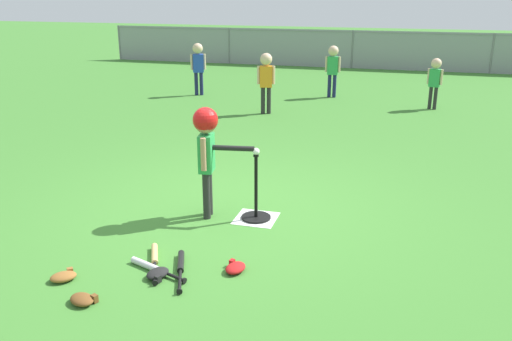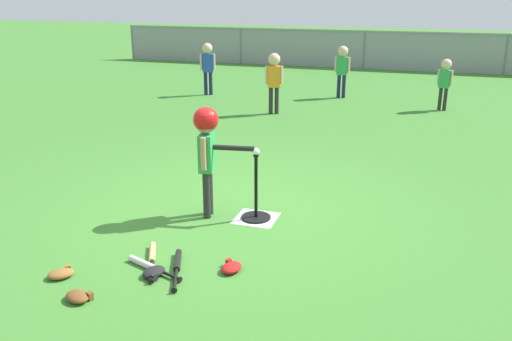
{
  "view_description": "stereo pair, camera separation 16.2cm",
  "coord_description": "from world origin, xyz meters",
  "px_view_note": "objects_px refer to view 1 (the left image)",
  "views": [
    {
      "loc": [
        1.78,
        -5.37,
        2.38
      ],
      "look_at": [
        0.31,
        -0.17,
        0.55
      ],
      "focal_mm": 38.02,
      "sensor_mm": 36.0,
      "label": 1
    },
    {
      "loc": [
        1.94,
        -5.32,
        2.38
      ],
      "look_at": [
        0.31,
        -0.17,
        0.55
      ],
      "focal_mm": 38.02,
      "sensor_mm": 36.0,
      "label": 2
    }
  ],
  "objects_px": {
    "fielder_deep_center": "(198,62)",
    "spare_bat_silver": "(150,267)",
    "fielder_near_left": "(435,77)",
    "glove_near_bats": "(64,276)",
    "spare_bat_wood": "(155,258)",
    "glove_tossed_aside": "(235,268)",
    "glove_by_plate": "(83,299)",
    "baseball_on_tee": "(256,151)",
    "batter_child": "(207,140)",
    "fielder_deep_right": "(333,64)",
    "batting_tee": "(256,208)",
    "spare_bat_black": "(181,265)",
    "fielder_near_right": "(266,75)",
    "glove_outfield_drop": "(158,274)"
  },
  "relations": [
    {
      "from": "fielder_near_left",
      "to": "spare_bat_silver",
      "type": "xyz_separation_m",
      "value": [
        -2.55,
        -7.7,
        -0.64
      ]
    },
    {
      "from": "fielder_near_left",
      "to": "glove_near_bats",
      "type": "distance_m",
      "value": 8.7
    },
    {
      "from": "batting_tee",
      "to": "spare_bat_black",
      "type": "height_order",
      "value": "batting_tee"
    },
    {
      "from": "batter_child",
      "to": "spare_bat_black",
      "type": "bearing_deg",
      "value": -81.71
    },
    {
      "from": "batter_child",
      "to": "spare_bat_silver",
      "type": "height_order",
      "value": "batter_child"
    },
    {
      "from": "fielder_near_left",
      "to": "fielder_near_right",
      "type": "bearing_deg",
      "value": -157.36
    },
    {
      "from": "fielder_near_left",
      "to": "spare_bat_silver",
      "type": "bearing_deg",
      "value": -108.35
    },
    {
      "from": "fielder_deep_center",
      "to": "spare_bat_silver",
      "type": "xyz_separation_m",
      "value": [
        2.63,
        -7.84,
        -0.73
      ]
    },
    {
      "from": "glove_by_plate",
      "to": "spare_bat_silver",
      "type": "bearing_deg",
      "value": 66.72
    },
    {
      "from": "spare_bat_silver",
      "to": "glove_by_plate",
      "type": "xyz_separation_m",
      "value": [
        -0.27,
        -0.64,
        0.01
      ]
    },
    {
      "from": "spare_bat_silver",
      "to": "fielder_near_left",
      "type": "bearing_deg",
      "value": 71.65
    },
    {
      "from": "baseball_on_tee",
      "to": "fielder_near_left",
      "type": "relative_size",
      "value": 0.07
    },
    {
      "from": "batter_child",
      "to": "spare_bat_wood",
      "type": "height_order",
      "value": "batter_child"
    },
    {
      "from": "baseball_on_tee",
      "to": "fielder_deep_center",
      "type": "height_order",
      "value": "fielder_deep_center"
    },
    {
      "from": "spare_bat_wood",
      "to": "glove_outfield_drop",
      "type": "height_order",
      "value": "glove_outfield_drop"
    },
    {
      "from": "spare_bat_black",
      "to": "glove_outfield_drop",
      "type": "xyz_separation_m",
      "value": [
        -0.13,
        -0.2,
        0.01
      ]
    },
    {
      "from": "fielder_near_left",
      "to": "spare_bat_wood",
      "type": "relative_size",
      "value": 1.58
    },
    {
      "from": "baseball_on_tee",
      "to": "fielder_deep_center",
      "type": "relative_size",
      "value": 0.06
    },
    {
      "from": "fielder_deep_right",
      "to": "fielder_deep_center",
      "type": "distance_m",
      "value": 3.06
    },
    {
      "from": "batting_tee",
      "to": "fielder_near_right",
      "type": "xyz_separation_m",
      "value": [
        -1.23,
        5.03,
        0.64
      ]
    },
    {
      "from": "batter_child",
      "to": "glove_by_plate",
      "type": "height_order",
      "value": "batter_child"
    },
    {
      "from": "glove_near_bats",
      "to": "glove_by_plate",
      "type": "bearing_deg",
      "value": -37.09
    },
    {
      "from": "baseball_on_tee",
      "to": "spare_bat_wood",
      "type": "bearing_deg",
      "value": -118.17
    },
    {
      "from": "fielder_near_left",
      "to": "glove_by_plate",
      "type": "relative_size",
      "value": 3.91
    },
    {
      "from": "baseball_on_tee",
      "to": "fielder_near_left",
      "type": "xyz_separation_m",
      "value": [
        1.96,
        6.36,
        -0.09
      ]
    },
    {
      "from": "batting_tee",
      "to": "fielder_deep_right",
      "type": "xyz_separation_m",
      "value": [
        -0.22,
        7.08,
        0.63
      ]
    },
    {
      "from": "fielder_deep_right",
      "to": "glove_near_bats",
      "type": "relative_size",
      "value": 4.28
    },
    {
      "from": "fielder_deep_right",
      "to": "spare_bat_wood",
      "type": "distance_m",
      "value": 8.3
    },
    {
      "from": "glove_by_plate",
      "to": "glove_outfield_drop",
      "type": "xyz_separation_m",
      "value": [
        0.39,
        0.54,
        0.0
      ]
    },
    {
      "from": "fielder_near_left",
      "to": "spare_bat_silver",
      "type": "relative_size",
      "value": 1.66
    },
    {
      "from": "fielder_deep_center",
      "to": "glove_outfield_drop",
      "type": "xyz_separation_m",
      "value": [
        2.75,
        -7.94,
        -0.73
      ]
    },
    {
      "from": "glove_near_bats",
      "to": "fielder_deep_right",
      "type": "bearing_deg",
      "value": 83.45
    },
    {
      "from": "spare_bat_wood",
      "to": "glove_tossed_aside",
      "type": "xyz_separation_m",
      "value": [
        0.77,
        0.02,
        0.01
      ]
    },
    {
      "from": "batter_child",
      "to": "glove_by_plate",
      "type": "xyz_separation_m",
      "value": [
        -0.35,
        -1.9,
        -0.83
      ]
    },
    {
      "from": "fielder_deep_right",
      "to": "fielder_deep_center",
      "type": "height_order",
      "value": "fielder_deep_center"
    },
    {
      "from": "spare_bat_wood",
      "to": "batter_child",
      "type": "bearing_deg",
      "value": 83.99
    },
    {
      "from": "spare_bat_black",
      "to": "glove_by_plate",
      "type": "height_order",
      "value": "glove_by_plate"
    },
    {
      "from": "fielder_deep_center",
      "to": "glove_near_bats",
      "type": "distance_m",
      "value": 8.48
    },
    {
      "from": "fielder_near_left",
      "to": "glove_near_bats",
      "type": "relative_size",
      "value": 3.84
    },
    {
      "from": "glove_near_bats",
      "to": "fielder_near_left",
      "type": "bearing_deg",
      "value": 68.44
    },
    {
      "from": "glove_near_bats",
      "to": "glove_outfield_drop",
      "type": "distance_m",
      "value": 0.8
    },
    {
      "from": "fielder_deep_right",
      "to": "baseball_on_tee",
      "type": "bearing_deg",
      "value": -88.24
    },
    {
      "from": "spare_bat_silver",
      "to": "spare_bat_wood",
      "type": "distance_m",
      "value": 0.17
    },
    {
      "from": "batting_tee",
      "to": "spare_bat_wood",
      "type": "bearing_deg",
      "value": -118.17
    },
    {
      "from": "fielder_near_right",
      "to": "fielder_near_left",
      "type": "xyz_separation_m",
      "value": [
        3.19,
        1.33,
        -0.09
      ]
    },
    {
      "from": "baseball_on_tee",
      "to": "glove_tossed_aside",
      "type": "relative_size",
      "value": 0.3
    },
    {
      "from": "fielder_near_right",
      "to": "glove_by_plate",
      "type": "height_order",
      "value": "fielder_near_right"
    },
    {
      "from": "glove_near_bats",
      "to": "fielder_deep_center",
      "type": "bearing_deg",
      "value": 103.69
    },
    {
      "from": "batting_tee",
      "to": "fielder_deep_right",
      "type": "relative_size",
      "value": 0.62
    },
    {
      "from": "glove_by_plate",
      "to": "baseball_on_tee",
      "type": "bearing_deg",
      "value": 66.33
    }
  ]
}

